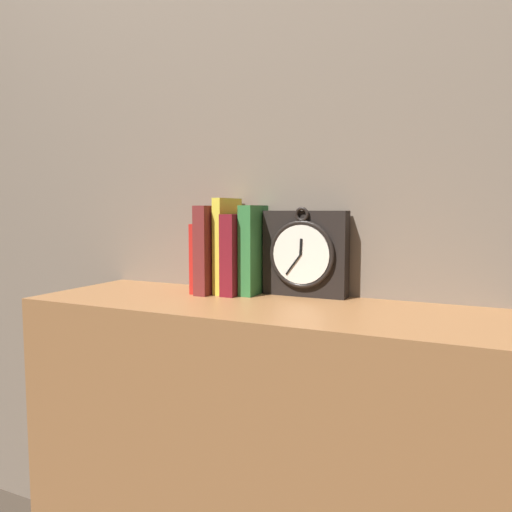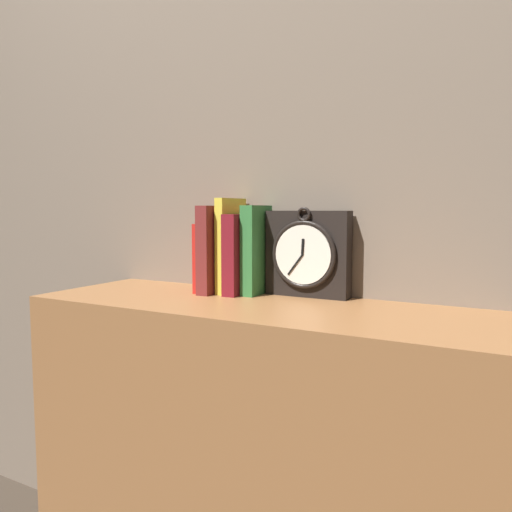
{
  "view_description": "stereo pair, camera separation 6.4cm",
  "coord_description": "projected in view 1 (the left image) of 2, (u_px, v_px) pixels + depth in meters",
  "views": [
    {
      "loc": [
        0.51,
        -1.07,
        1.1
      ],
      "look_at": [
        0.0,
        0.0,
        0.99
      ],
      "focal_mm": 35.0,
      "sensor_mm": 36.0,
      "label": 1
    },
    {
      "loc": [
        0.57,
        -1.05,
        1.1
      ],
      "look_at": [
        0.0,
        0.0,
        0.99
      ],
      "focal_mm": 35.0,
      "sensor_mm": 36.0,
      "label": 2
    }
  ],
  "objects": [
    {
      "name": "bookshelf",
      "position": [
        256.0,
        476.0,
        1.25
      ],
      "size": [
        1.15,
        0.38,
        0.88
      ],
      "color": "#936038",
      "rests_on": "ground_plane"
    },
    {
      "name": "wall_back",
      "position": [
        290.0,
        137.0,
        1.36
      ],
      "size": [
        6.0,
        0.05,
        2.6
      ],
      "color": "#756656",
      "rests_on": "ground_plane"
    },
    {
      "name": "book_slot2_yellow",
      "position": [
        227.0,
        246.0,
        1.36
      ],
      "size": [
        0.02,
        0.13,
        0.26
      ],
      "color": "yellow",
      "rests_on": "bookshelf"
    },
    {
      "name": "book_slot1_maroon",
      "position": [
        214.0,
        249.0,
        1.36
      ],
      "size": [
        0.04,
        0.16,
        0.24
      ],
      "color": "maroon",
      "rests_on": "bookshelf"
    },
    {
      "name": "book_slot3_maroon",
      "position": [
        238.0,
        254.0,
        1.34
      ],
      "size": [
        0.04,
        0.14,
        0.21
      ],
      "color": "maroon",
      "rests_on": "bookshelf"
    },
    {
      "name": "book_slot4_green",
      "position": [
        253.0,
        250.0,
        1.33
      ],
      "size": [
        0.04,
        0.11,
        0.24
      ],
      "color": "#2F7236",
      "rests_on": "bookshelf"
    },
    {
      "name": "book_slot0_red",
      "position": [
        206.0,
        257.0,
        1.39
      ],
      "size": [
        0.02,
        0.14,
        0.19
      ],
      "color": "red",
      "rests_on": "bookshelf"
    },
    {
      "name": "clock",
      "position": [
        305.0,
        254.0,
        1.3
      ],
      "size": [
        0.22,
        0.06,
        0.23
      ],
      "color": "black",
      "rests_on": "bookshelf"
    }
  ]
}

